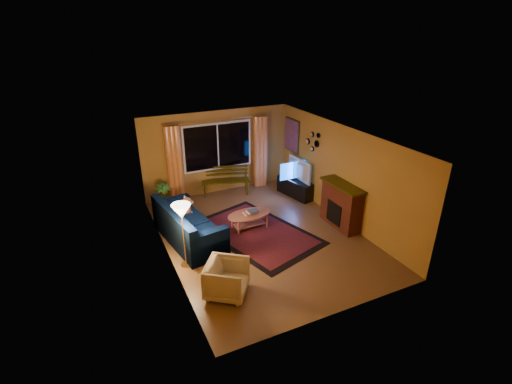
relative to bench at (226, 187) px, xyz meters
name	(u,v)px	position (x,y,z in m)	size (l,w,h in m)	color
floor	(261,236)	(-0.10, -2.70, -0.22)	(4.50, 6.00, 0.02)	brown
ceiling	(262,136)	(-0.10, -2.70, 2.30)	(4.50, 6.00, 0.02)	white
wall_back	(217,152)	(-0.10, 0.31, 1.04)	(4.50, 0.02, 2.50)	#B98432
wall_left	(164,208)	(-2.36, -2.70, 1.04)	(0.02, 6.00, 2.50)	#B98432
wall_right	(341,174)	(2.16, -2.70, 1.04)	(0.02, 6.00, 2.50)	#B98432
window	(218,146)	(-0.10, 0.25, 1.24)	(2.00, 0.02, 1.30)	black
curtain_rod	(217,120)	(-0.10, 0.20, 2.04)	(0.03, 0.03, 3.20)	#BF8C3F
curtain_left	(174,164)	(-1.45, 0.18, 0.91)	(0.36, 0.36, 2.24)	orange
curtain_right	(260,152)	(1.25, 0.18, 0.91)	(0.36, 0.36, 2.24)	orange
bench	(226,187)	(0.00, 0.00, 0.00)	(1.42, 0.42, 0.43)	#372F04
potted_plant	(163,197)	(-1.94, -0.32, 0.19)	(0.45, 0.45, 0.80)	#235B1E
sofa	(189,224)	(-1.75, -2.17, 0.24)	(0.95, 2.22, 0.90)	black
dog	(184,205)	(-1.70, -1.67, 0.49)	(0.35, 0.48, 0.52)	brown
armchair	(227,277)	(-1.64, -4.37, 0.17)	(0.74, 0.70, 0.77)	#CAB690
floor_lamp	(184,236)	(-2.10, -3.11, 0.51)	(0.24, 0.24, 1.44)	#BF8C3F
rug	(256,232)	(-0.16, -2.53, -0.20)	(1.95, 3.08, 0.02)	maroon
coffee_table	(249,221)	(-0.21, -2.24, -0.01)	(1.14, 1.14, 0.42)	#B0665A
tv_console	(295,188)	(1.86, -1.02, 0.04)	(0.41, 1.23, 0.51)	black
television	(296,170)	(1.86, -1.02, 0.62)	(1.12, 0.15, 0.64)	black
fireplace	(341,206)	(1.95, -3.10, 0.34)	(0.40, 1.20, 1.10)	maroon
mirror_cluster	(313,140)	(2.11, -1.40, 1.59)	(0.06, 0.60, 0.56)	black
painting	(292,135)	(2.12, -0.25, 1.44)	(0.04, 0.76, 0.96)	#D1472A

